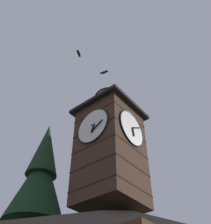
% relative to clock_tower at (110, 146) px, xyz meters
% --- Properties ---
extents(clock_tower, '(4.25, 4.25, 10.03)m').
position_rel_clock_tower_xyz_m(clock_tower, '(0.00, 0.00, 0.00)').
color(clock_tower, '#422B1E').
rests_on(clock_tower, building_main).
extents(flying_bird_high, '(0.37, 0.75, 0.16)m').
position_rel_clock_tower_xyz_m(flying_bird_high, '(-0.19, -0.72, 8.32)').
color(flying_bird_high, black).
extents(flying_bird_low, '(0.69, 0.46, 0.15)m').
position_rel_clock_tower_xyz_m(flying_bird_low, '(2.93, -0.85, 7.93)').
color(flying_bird_low, black).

